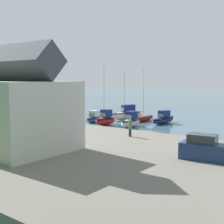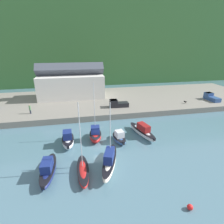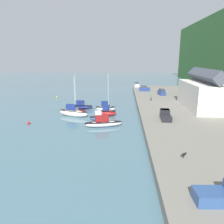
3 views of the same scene
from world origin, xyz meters
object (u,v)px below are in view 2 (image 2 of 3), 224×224
(moored_boat_6, at_px, (110,161))
(mooring_buoy_0, at_px, (190,207))
(moored_boat_4, at_px, (48,170))
(dog_on_quay, at_px, (185,102))
(person_on_quay, at_px, (30,109))
(moored_boat_3, at_px, (142,131))
(moored_boat_5, at_px, (83,171))
(moored_boat_2, at_px, (119,138))
(pickup_truck_0, at_px, (211,97))
(moored_boat_0, at_px, (68,140))
(moored_boat_1, at_px, (95,135))
(pickup_truck_1, at_px, (117,104))

(moored_boat_6, bearing_deg, mooring_buoy_0, -30.04)
(moored_boat_4, distance_m, moored_boat_6, 8.18)
(moored_boat_4, distance_m, dog_on_quay, 38.35)
(person_on_quay, bearing_deg, moored_boat_3, -28.80)
(person_on_quay, bearing_deg, moored_boat_5, -62.66)
(person_on_quay, distance_m, dog_on_quay, 39.10)
(moored_boat_3, bearing_deg, moored_boat_6, -148.33)
(moored_boat_2, distance_m, pickup_truck_0, 33.98)
(dog_on_quay, bearing_deg, moored_boat_3, -175.38)
(moored_boat_6, height_order, mooring_buoy_0, moored_boat_6)
(pickup_truck_0, bearing_deg, moored_boat_0, -162.84)
(moored_boat_5, bearing_deg, moored_boat_1, 72.34)
(moored_boat_0, xyz_separation_m, mooring_buoy_0, (12.90, -15.54, -0.68))
(dog_on_quay, bearing_deg, moored_boat_5, -174.93)
(pickup_truck_0, bearing_deg, person_on_quay, 178.58)
(moored_boat_3, bearing_deg, moored_boat_4, -168.14)
(moored_boat_0, relative_size, moored_boat_5, 0.53)
(moored_boat_4, distance_m, mooring_buoy_0, 17.35)
(moored_boat_0, bearing_deg, pickup_truck_0, 17.63)
(moored_boat_6, bearing_deg, pickup_truck_0, 52.16)
(moored_boat_1, distance_m, person_on_quay, 18.36)
(moored_boat_2, bearing_deg, moored_boat_6, -123.50)
(moored_boat_5, distance_m, person_on_quay, 23.81)
(moored_boat_6, xyz_separation_m, pickup_truck_1, (5.94, 21.16, 1.07))
(moored_boat_4, bearing_deg, moored_boat_0, 75.33)
(moored_boat_2, relative_size, pickup_truck_1, 0.92)
(moored_boat_1, xyz_separation_m, moored_boat_6, (1.08, -8.18, 0.09))
(moored_boat_0, relative_size, mooring_buoy_0, 8.48)
(moored_boat_0, distance_m, moored_boat_5, 8.28)
(moored_boat_3, relative_size, dog_on_quay, 9.62)
(moored_boat_0, relative_size, moored_boat_2, 1.19)
(moored_boat_2, xyz_separation_m, mooring_buoy_0, (4.07, -14.84, -0.46))
(moored_boat_2, height_order, mooring_buoy_0, moored_boat_2)
(moored_boat_5, distance_m, mooring_buoy_0, 13.13)
(moored_boat_1, height_order, pickup_truck_0, moored_boat_1)
(moored_boat_6, relative_size, pickup_truck_0, 1.96)
(mooring_buoy_0, bearing_deg, person_on_quay, 127.06)
(moored_boat_3, xyz_separation_m, mooring_buoy_0, (-0.80, -16.31, -0.55))
(mooring_buoy_0, bearing_deg, pickup_truck_0, 48.53)
(moored_boat_1, height_order, pickup_truck_1, moored_boat_1)
(moored_boat_3, distance_m, moored_boat_4, 17.87)
(moored_boat_2, xyz_separation_m, person_on_quay, (-17.56, 13.80, 1.70))
(moored_boat_5, distance_m, moored_boat_6, 3.79)
(moored_boat_1, bearing_deg, mooring_buoy_0, -58.33)
(moored_boat_6, relative_size, pickup_truck_1, 1.97)
(moored_boat_0, xyz_separation_m, moored_boat_2, (8.83, -0.70, -0.21))
(moored_boat_6, bearing_deg, moored_boat_1, 116.66)
(moored_boat_6, relative_size, person_on_quay, 4.42)
(moored_boat_5, height_order, dog_on_quay, moored_boat_5)
(moored_boat_4, bearing_deg, moored_boat_5, -7.07)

